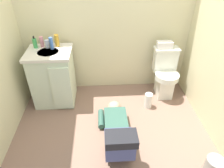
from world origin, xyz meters
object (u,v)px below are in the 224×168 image
person_plumber (117,131)px  bottle_amber (57,41)px  soap_dispenser (35,43)px  trash_can (213,167)px  bottle_clear (47,44)px  bottle_blue (51,43)px  bottle_pink (42,42)px  vanity_cabinet (53,77)px  tissue_box (165,45)px  faucet (50,43)px  toilet (165,74)px  paper_towel_roll (148,100)px

person_plumber → bottle_amber: bearing=126.2°
soap_dispenser → trash_can: (2.00, -1.48, -0.78)m
bottle_clear → bottle_blue: bottle_blue is taller
soap_dispenser → trash_can: size_ratio=0.74×
soap_dispenser → bottle_pink: size_ratio=1.15×
bottle_pink → trash_can: bottle_pink is taller
bottle_clear → trash_can: size_ratio=0.49×
vanity_cabinet → bottle_amber: bottle_amber is taller
vanity_cabinet → bottle_pink: size_ratio=5.69×
bottle_pink → bottle_blue: size_ratio=0.88×
tissue_box → soap_dispenser: soap_dispenser is taller
tissue_box → bottle_amber: bottle_amber is taller
vanity_cabinet → bottle_amber: size_ratio=4.86×
faucet → bottle_blue: bottle_blue is taller
vanity_cabinet → soap_dispenser: (-0.19, 0.13, 0.47)m
faucet → bottle_clear: bearing=-132.0°
bottle_clear → bottle_blue: (0.07, -0.05, 0.03)m
toilet → bottle_blue: 1.71m
bottle_clear → bottle_pink: bearing=151.9°
vanity_cabinet → tissue_box: 1.67m
tissue_box → trash_can: bearing=-83.0°
faucet → bottle_clear: 0.04m
faucet → soap_dispenser: size_ratio=0.60×
bottle_pink → bottle_amber: size_ratio=0.85×
tissue_box → bottle_clear: bottle_clear is taller
bottle_clear → bottle_blue: bearing=-33.1°
bottle_pink → soap_dispenser: bearing=-161.2°
faucet → trash_can: bearing=-39.7°
soap_dispenser → bottle_clear: (0.16, -0.01, -0.01)m
vanity_cabinet → bottle_pink: bottle_pink is taller
person_plumber → trash_can: bearing=-26.7°
tissue_box → soap_dispenser: bearing=-179.2°
bottle_pink → person_plumber: bearing=-47.0°
toilet → paper_towel_roll: toilet is taller
tissue_box → soap_dispenser: (-1.81, -0.03, 0.09)m
toilet → tissue_box: 0.44m
vanity_cabinet → bottle_blue: (0.04, 0.07, 0.48)m
bottle_blue → bottle_amber: size_ratio=0.97×
vanity_cabinet → tissue_box: (1.62, 0.15, 0.38)m
toilet → faucet: faucet is taller
toilet → vanity_cabinet: 1.66m
person_plumber → trash_can: person_plumber is taller
paper_towel_roll → bottle_blue: bearing=166.2°
vanity_cabinet → soap_dispenser: bearing=146.9°
vanity_cabinet → paper_towel_roll: 1.42m
trash_can → tissue_box: bearing=97.0°
person_plumber → trash_can: 1.07m
bottle_amber → bottle_pink: bearing=179.2°
vanity_cabinet → paper_towel_roll: vanity_cabinet is taller
soap_dispenser → bottle_blue: bearing=-14.1°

